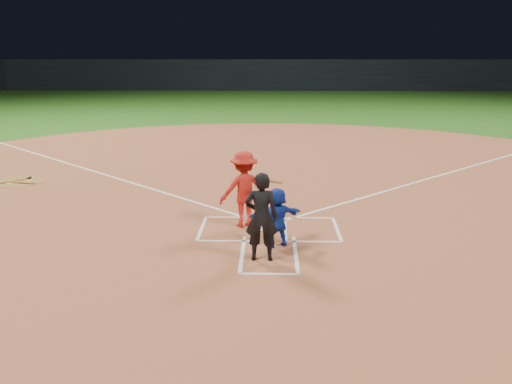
{
  "coord_description": "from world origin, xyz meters",
  "views": [
    {
      "loc": [
        0.01,
        -12.79,
        4.08
      ],
      "look_at": [
        -0.3,
        -0.4,
        1.0
      ],
      "focal_mm": 40.0,
      "sensor_mm": 36.0,
      "label": 1
    }
  ],
  "objects_px": {
    "catcher": "(277,217)",
    "umpire": "(261,217)",
    "batter_at_plate": "(244,189)",
    "home_plate": "(269,228)",
    "on_deck_circle": "(17,181)"
  },
  "relations": [
    {
      "from": "catcher",
      "to": "umpire",
      "type": "distance_m",
      "value": 0.93
    },
    {
      "from": "batter_at_plate",
      "to": "umpire",
      "type": "bearing_deg",
      "value": -78.94
    },
    {
      "from": "catcher",
      "to": "batter_at_plate",
      "type": "height_order",
      "value": "batter_at_plate"
    },
    {
      "from": "umpire",
      "to": "catcher",
      "type": "bearing_deg",
      "value": -111.32
    },
    {
      "from": "umpire",
      "to": "batter_at_plate",
      "type": "bearing_deg",
      "value": -78.75
    },
    {
      "from": "catcher",
      "to": "umpire",
      "type": "bearing_deg",
      "value": 43.76
    },
    {
      "from": "home_plate",
      "to": "catcher",
      "type": "height_order",
      "value": "catcher"
    },
    {
      "from": "on_deck_circle",
      "to": "umpire",
      "type": "distance_m",
      "value": 10.47
    },
    {
      "from": "on_deck_circle",
      "to": "batter_at_plate",
      "type": "distance_m",
      "value": 8.78
    },
    {
      "from": "home_plate",
      "to": "batter_at_plate",
      "type": "relative_size",
      "value": 0.33
    },
    {
      "from": "umpire",
      "to": "batter_at_plate",
      "type": "relative_size",
      "value": 0.99
    },
    {
      "from": "home_plate",
      "to": "on_deck_circle",
      "type": "distance_m",
      "value": 9.37
    },
    {
      "from": "home_plate",
      "to": "on_deck_circle",
      "type": "xyz_separation_m",
      "value": [
        -8.07,
        4.76,
        -0.0
      ]
    },
    {
      "from": "home_plate",
      "to": "on_deck_circle",
      "type": "height_order",
      "value": "home_plate"
    },
    {
      "from": "on_deck_circle",
      "to": "batter_at_plate",
      "type": "xyz_separation_m",
      "value": [
        7.47,
        -4.54,
        0.9
      ]
    }
  ]
}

